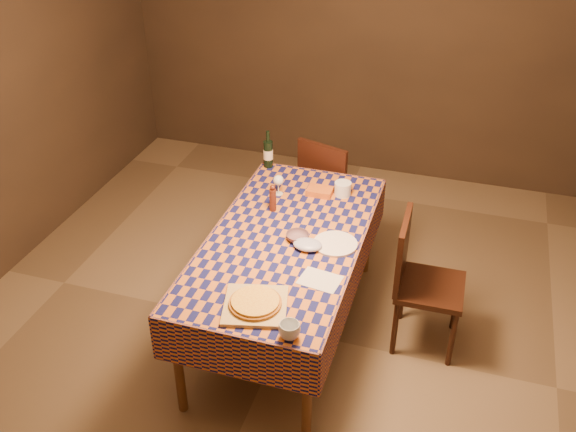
% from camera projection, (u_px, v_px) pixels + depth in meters
% --- Properties ---
extents(room, '(5.00, 5.10, 2.70)m').
position_uv_depth(room, '(285.00, 154.00, 3.68)').
color(room, brown).
rests_on(room, ground).
extents(dining_table, '(0.94, 1.84, 0.77)m').
position_uv_depth(dining_table, '(286.00, 248.00, 4.03)').
color(dining_table, brown).
rests_on(dining_table, ground).
extents(cutting_board, '(0.41, 0.41, 0.02)m').
position_uv_depth(cutting_board, '(255.00, 306.00, 3.43)').
color(cutting_board, tan).
rests_on(cutting_board, dining_table).
extents(pizza, '(0.31, 0.31, 0.03)m').
position_uv_depth(pizza, '(255.00, 302.00, 3.41)').
color(pizza, '#905218').
rests_on(pizza, cutting_board).
extents(pepper_mill, '(0.05, 0.05, 0.19)m').
position_uv_depth(pepper_mill, '(273.00, 199.00, 4.22)').
color(pepper_mill, '#461B10').
rests_on(pepper_mill, dining_table).
extents(bowl, '(0.18, 0.18, 0.04)m').
position_uv_depth(bowl, '(297.00, 237.00, 3.96)').
color(bowl, '#624652').
rests_on(bowl, dining_table).
extents(wine_glass, '(0.08, 0.08, 0.15)m').
position_uv_depth(wine_glass, '(278.00, 181.00, 4.39)').
color(wine_glass, silver).
rests_on(wine_glass, dining_table).
extents(wine_bottle, '(0.08, 0.08, 0.29)m').
position_uv_depth(wine_bottle, '(268.00, 153.00, 4.73)').
color(wine_bottle, black).
rests_on(wine_bottle, dining_table).
extents(deli_tub, '(0.12, 0.12, 0.10)m').
position_uv_depth(deli_tub, '(343.00, 189.00, 4.41)').
color(deli_tub, white).
rests_on(deli_tub, dining_table).
extents(takeout_container, '(0.17, 0.12, 0.04)m').
position_uv_depth(takeout_container, '(320.00, 191.00, 4.43)').
color(takeout_container, '#BD5618').
rests_on(takeout_container, dining_table).
extents(white_plate, '(0.36, 0.36, 0.02)m').
position_uv_depth(white_plate, '(335.00, 244.00, 3.92)').
color(white_plate, silver).
rests_on(white_plate, dining_table).
extents(tumbler, '(0.13, 0.13, 0.09)m').
position_uv_depth(tumbler, '(289.00, 331.00, 3.21)').
color(tumbler, silver).
rests_on(tumbler, dining_table).
extents(flour_patch, '(0.25, 0.21, 0.00)m').
position_uv_depth(flour_patch, '(320.00, 280.00, 3.63)').
color(flour_patch, silver).
rests_on(flour_patch, dining_table).
extents(flour_bag, '(0.20, 0.16, 0.05)m').
position_uv_depth(flour_bag, '(308.00, 245.00, 3.88)').
color(flour_bag, '#9DA3C9').
rests_on(flour_bag, dining_table).
extents(chair_far, '(0.53, 0.53, 0.93)m').
position_uv_depth(chair_far, '(329.00, 186.00, 5.03)').
color(chair_far, black).
rests_on(chair_far, ground).
extents(chair_right, '(0.43, 0.43, 0.93)m').
position_uv_depth(chair_right, '(418.00, 276.00, 4.06)').
color(chair_right, black).
rests_on(chair_right, ground).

